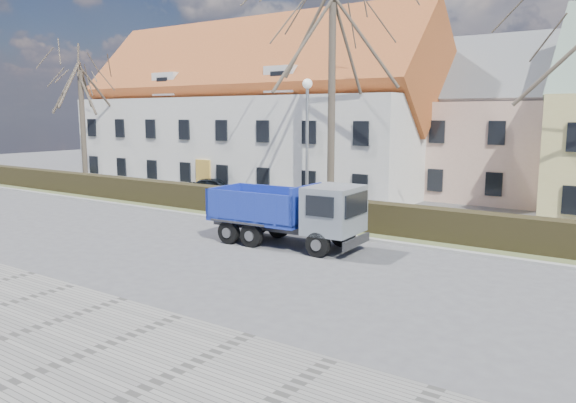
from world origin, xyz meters
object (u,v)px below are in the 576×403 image
Objects in this scene: streetlight at (307,150)px; cart_frame at (227,214)px; dump_truck at (281,212)px; parked_car_a at (214,187)px.

streetlight is 4.95m from cart_frame.
parked_car_a is (-11.11, 8.36, -0.70)m from dump_truck.
dump_truck is 5.78m from streetlight.
streetlight is at bearing 108.88° from dump_truck.
dump_truck is 0.94× the size of streetlight.
cart_frame is at bearing -155.94° from parked_car_a.
streetlight reaches higher than parked_car_a.
dump_truck is at bearing -149.09° from parked_car_a.
streetlight is 8.84× the size of cart_frame.
dump_truck is at bearing -26.46° from cart_frame.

